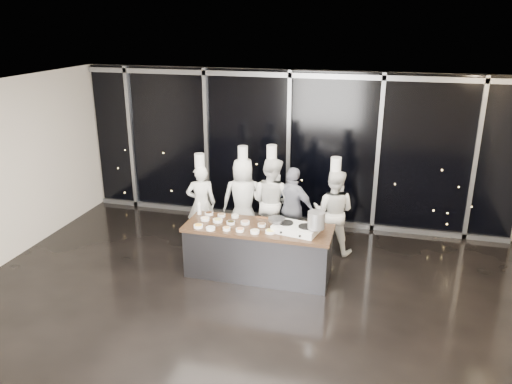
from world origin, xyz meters
TOP-DOWN VIEW (x-y plane):
  - ground at (0.00, 0.00)m, footprint 9.00×9.00m
  - room_shell at (0.18, 0.00)m, footprint 9.02×7.02m
  - window_wall at (0.00, 3.43)m, footprint 8.90×0.11m
  - demo_counter at (0.00, 0.90)m, footprint 2.46×0.86m
  - stove at (0.64, 0.84)m, footprint 0.77×0.56m
  - frying_pan at (0.30, 0.89)m, footprint 0.50×0.33m
  - stock_pot at (0.98, 0.76)m, footprint 0.32×0.32m
  - prep_bowls at (-0.48, 0.84)m, footprint 1.37×0.76m
  - squeeze_bottle at (-1.14, 1.16)m, footprint 0.07×0.07m
  - chef_far_left at (-1.42, 1.97)m, footprint 0.66×0.55m
  - chef_left at (-0.66, 2.27)m, footprint 0.92×0.72m
  - chef_center at (-0.08, 2.21)m, footprint 1.02×0.91m
  - guest at (0.36, 2.11)m, footprint 1.01×0.71m
  - chef_right at (1.11, 2.14)m, footprint 0.84×0.68m

SIDE VIEW (x-z plane):
  - ground at x=0.00m, z-range 0.00..0.00m
  - demo_counter at x=0.00m, z-range 0.00..0.90m
  - guest at x=0.36m, z-range 0.00..1.59m
  - chef_far_left at x=-1.42m, z-range -0.09..1.68m
  - chef_right at x=1.11m, z-range -0.10..1.73m
  - chef_left at x=-0.66m, z-range -0.10..1.79m
  - chef_center at x=-0.08m, z-range -0.11..1.86m
  - prep_bowls at x=-0.48m, z-range 0.90..0.95m
  - stove at x=0.64m, z-range 0.89..1.03m
  - squeeze_bottle at x=-1.14m, z-range 0.89..1.15m
  - frying_pan at x=0.30m, z-range 1.04..1.09m
  - stock_pot at x=0.98m, z-range 1.04..1.31m
  - window_wall at x=0.00m, z-range 0.00..3.20m
  - room_shell at x=0.18m, z-range 0.64..3.85m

